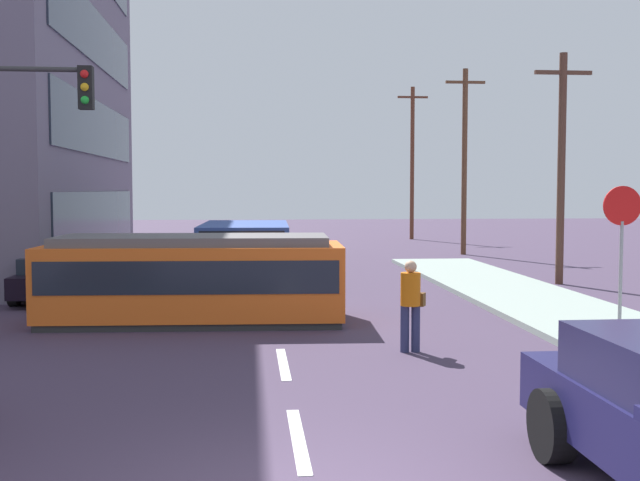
# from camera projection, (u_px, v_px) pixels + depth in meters

# --- Properties ---
(ground_plane) EXTENTS (120.00, 120.00, 0.00)m
(ground_plane) POSITION_uv_depth(u_px,v_px,m) (275.00, 324.00, 17.13)
(ground_plane) COLOR #42344A
(lane_stripe_1) EXTENTS (0.16, 2.40, 0.01)m
(lane_stripe_1) POSITION_uv_depth(u_px,v_px,m) (298.00, 439.00, 9.18)
(lane_stripe_1) COLOR silver
(lane_stripe_1) RESTS_ON ground
(lane_stripe_2) EXTENTS (0.16, 2.40, 0.01)m
(lane_stripe_2) POSITION_uv_depth(u_px,v_px,m) (283.00, 364.00, 13.16)
(lane_stripe_2) COLOR silver
(lane_stripe_2) RESTS_ON ground
(lane_stripe_3) EXTENTS (0.16, 2.40, 0.01)m
(lane_stripe_3) POSITION_uv_depth(u_px,v_px,m) (268.00, 287.00, 23.47)
(lane_stripe_3) COLOR silver
(lane_stripe_3) RESTS_ON ground
(lane_stripe_4) EXTENTS (0.16, 2.40, 0.01)m
(lane_stripe_4) POSITION_uv_depth(u_px,v_px,m) (264.00, 267.00, 29.43)
(lane_stripe_4) COLOR silver
(lane_stripe_4) RESTS_ON ground
(streetcar_tram) EXTENTS (6.65, 2.79, 1.93)m
(streetcar_tram) POSITION_uv_depth(u_px,v_px,m) (194.00, 277.00, 17.28)
(streetcar_tram) COLOR orange
(streetcar_tram) RESTS_ON ground
(city_bus) EXTENTS (2.67, 5.23, 1.95)m
(city_bus) POSITION_uv_depth(u_px,v_px,m) (245.00, 252.00, 23.03)
(city_bus) COLOR #2B4591
(city_bus) RESTS_ON ground
(pedestrian_crossing) EXTENTS (0.49, 0.36, 1.67)m
(pedestrian_crossing) POSITION_uv_depth(u_px,v_px,m) (411.00, 300.00, 14.07)
(pedestrian_crossing) COLOR #292B50
(pedestrian_crossing) RESTS_ON ground
(parked_sedan_mid) EXTENTS (1.98, 4.06, 1.19)m
(parked_sedan_mid) POSITION_uv_depth(u_px,v_px,m) (60.00, 276.00, 20.89)
(parked_sedan_mid) COLOR black
(parked_sedan_mid) RESTS_ON ground
(parked_sedan_far) EXTENTS (2.18, 4.15, 1.19)m
(parked_sedan_far) POSITION_uv_depth(u_px,v_px,m) (117.00, 255.00, 27.82)
(parked_sedan_far) COLOR #0C428E
(parked_sedan_far) RESTS_ON ground
(stop_sign) EXTENTS (0.76, 0.07, 2.88)m
(stop_sign) POSITION_uv_depth(u_px,v_px,m) (622.00, 229.00, 14.94)
(stop_sign) COLOR gray
(stop_sign) RESTS_ON sidewalk_curb_right
(traffic_light_mast) EXTENTS (2.34, 0.33, 5.49)m
(traffic_light_mast) POSITION_uv_depth(u_px,v_px,m) (20.00, 147.00, 15.16)
(traffic_light_mast) COLOR #333333
(traffic_light_mast) RESTS_ON ground
(utility_pole_mid) EXTENTS (1.80, 0.24, 7.14)m
(utility_pole_mid) POSITION_uv_depth(u_px,v_px,m) (561.00, 164.00, 24.06)
(utility_pole_mid) COLOR #513327
(utility_pole_mid) RESTS_ON ground
(utility_pole_far) EXTENTS (1.80, 0.24, 8.37)m
(utility_pole_far) POSITION_uv_depth(u_px,v_px,m) (464.00, 158.00, 35.12)
(utility_pole_far) COLOR brown
(utility_pole_far) RESTS_ON ground
(utility_pole_distant) EXTENTS (1.80, 0.24, 8.99)m
(utility_pole_distant) POSITION_uv_depth(u_px,v_px,m) (412.00, 160.00, 46.03)
(utility_pole_distant) COLOR brown
(utility_pole_distant) RESTS_ON ground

